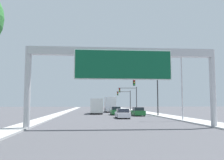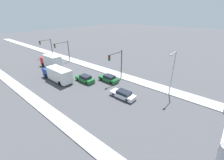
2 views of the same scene
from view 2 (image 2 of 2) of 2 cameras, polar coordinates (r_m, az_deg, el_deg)
The scene contains 11 objects.
sidewalk_right at distance 50.83m, azimuth -16.12°, elevation 7.69°, with size 3.00×120.00×0.15m.
median_strip_left at distance 44.08m, azimuth -36.14°, elevation 1.24°, with size 2.00×120.00×0.15m.
car_near_left at distance 33.10m, azimuth -10.25°, elevation 0.48°, with size 1.75×4.61×1.53m.
car_far_right at distance 26.71m, azimuth 4.19°, elevation -5.50°, with size 1.77×4.74×1.37m.
car_far_left at distance 32.76m, azimuth -1.25°, elevation 0.58°, with size 1.80×4.48×1.47m.
truck_box_primary at distance 34.88m, azimuth -20.06°, elevation 2.11°, with size 2.39×8.73×3.06m.
truck_box_secondary at distance 43.77m, azimuth -22.16°, elevation 6.56°, with size 2.39×7.53×3.59m.
traffic_light_near_intersection at distance 32.23m, azimuth 2.16°, elevation 7.20°, with size 4.50×0.32×6.53m.
traffic_light_mid_block at distance 46.88m, azimuth -17.85°, elevation 11.38°, with size 4.74×0.32×6.23m.
traffic_light_far_intersection at distance 55.62m, azimuth -23.38°, elevation 12.15°, with size 4.09×0.32×5.79m.
street_lamp_right at distance 27.99m, azimuth 22.02°, elevation 3.67°, with size 2.78×0.28×8.15m.
Camera 2 is at (-17.05, 18.96, 14.01)m, focal length 24.00 mm.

